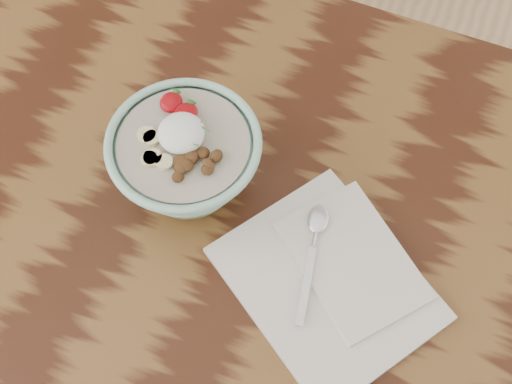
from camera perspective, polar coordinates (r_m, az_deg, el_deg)
table at (r=111.21cm, az=0.21°, el=-4.44°), size 160.00×90.00×75.00cm
breakfast_bowl at (r=99.72cm, az=-5.63°, el=2.62°), size 21.31×21.31×14.49cm
napkin at (r=99.10cm, az=6.15°, el=-6.89°), size 35.58×33.98×1.71cm
spoon at (r=99.88cm, az=4.78°, el=-3.45°), size 5.40×18.12×0.95cm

